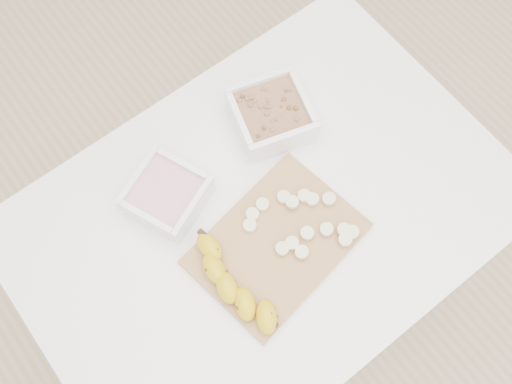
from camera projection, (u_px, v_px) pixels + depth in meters
ground at (262, 287)px, 1.87m from camera, size 3.50×3.50×0.00m
table at (264, 227)px, 1.26m from camera, size 1.00×0.70×0.75m
bowl_yogurt at (167, 195)px, 1.15m from camera, size 0.18×0.18×0.07m
bowl_granola at (271, 115)px, 1.21m from camera, size 0.19×0.19×0.07m
cutting_board at (277, 244)px, 1.14m from camera, size 0.36×0.28×0.01m
banana at (236, 286)px, 1.08m from camera, size 0.10×0.23×0.04m
banana_slices at (302, 221)px, 1.14m from camera, size 0.19×0.19×0.02m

